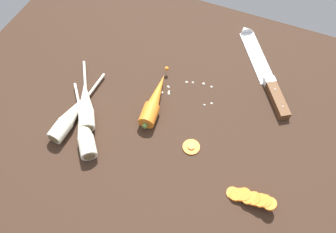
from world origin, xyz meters
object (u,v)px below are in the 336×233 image
Objects in this scene: whole_carrot at (155,100)px; parsnip_mid_right at (84,130)px; carrot_slice_stack at (250,198)px; carrot_slice_stray_near at (191,147)px; parsnip_mid_left at (86,104)px; chefs_knife at (262,66)px; parsnip_front at (71,116)px.

parsnip_mid_right is (-12.39, -14.85, -0.12)cm from whole_carrot.
carrot_slice_stack is 2.59× the size of carrot_slice_stray_near.
carrot_slice_stack is at bearing -9.17° from parsnip_mid_left.
parsnip_mid_left reaches higher than carrot_slice_stray_near.
chefs_knife is at bearing 46.01° from whole_carrot.
parsnip_front is at bearing 155.25° from parsnip_mid_right.
parsnip_mid_right is (5.17, -2.38, 0.00)cm from parsnip_front.
parsnip_mid_right is at bearing -165.11° from carrot_slice_stray_near.
parsnip_mid_left is 1.86× the size of carrot_slice_stack.
chefs_knife is 1.31× the size of parsnip_front.
whole_carrot reaches higher than carrot_slice_stray_near.
carrot_slice_stray_near is at bearing -106.55° from chefs_knife.
chefs_knife is 52.03cm from parsnip_mid_right.
carrot_slice_stack is (42.47, -0.50, -0.54)cm from parsnip_mid_right.
parsnip_front reaches higher than chefs_knife.
carrot_slice_stray_near is at bearing 156.28° from carrot_slice_stack.
whole_carrot reaches higher than carrot_slice_stack.
parsnip_mid_left is 7.78cm from parsnip_mid_right.
chefs_knife is 1.50× the size of parsnip_mid_left.
parsnip_front is at bearing -144.64° from whole_carrot.
parsnip_mid_left is at bearing 179.85° from carrot_slice_stray_near.
chefs_knife is at bearing 47.55° from parsnip_mid_right.
whole_carrot is 4.76× the size of carrot_slice_stray_near.
carrot_slice_stack is 18.30cm from carrot_slice_stray_near.
parsnip_front is 31.27cm from carrot_slice_stray_near.
parsnip_mid_left reaches higher than carrot_slice_stack.
parsnip_mid_right is at bearing 179.32° from carrot_slice_stack.
parsnip_mid_left is at bearing 117.12° from parsnip_mid_right.
parsnip_mid_right is at bearing -24.75° from parsnip_front.
parsnip_mid_right is at bearing -62.88° from parsnip_mid_left.
carrot_slice_stack is (30.08, -15.35, -0.66)cm from whole_carrot.
chefs_knife is 32.75cm from whole_carrot.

